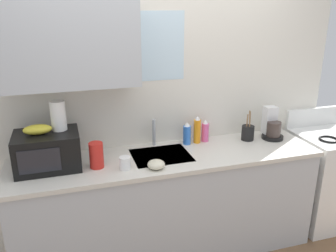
# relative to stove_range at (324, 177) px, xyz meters

# --- Properties ---
(kitchen_wall_assembly) EXTENTS (3.25, 0.42, 2.50)m
(kitchen_wall_assembly) POSITION_rel_stove_range_xyz_m (-1.72, 0.31, 0.90)
(kitchen_wall_assembly) COLOR silver
(kitchen_wall_assembly) RESTS_ON ground
(counter_unit) EXTENTS (2.48, 0.63, 0.90)m
(counter_unit) POSITION_rel_stove_range_xyz_m (-1.59, -0.00, 0.00)
(counter_unit) COLOR #B2B7BC
(counter_unit) RESTS_ON ground
(sink_faucet) EXTENTS (0.03, 0.03, 0.23)m
(sink_faucet) POSITION_rel_stove_range_xyz_m (-1.64, 0.24, 0.56)
(sink_faucet) COLOR #B2B5BA
(sink_faucet) RESTS_ON counter_unit
(stove_range) EXTENTS (0.60, 0.60, 1.08)m
(stove_range) POSITION_rel_stove_range_xyz_m (0.00, 0.00, 0.00)
(stove_range) COLOR white
(stove_range) RESTS_ON ground
(microwave) EXTENTS (0.46, 0.35, 0.27)m
(microwave) POSITION_rel_stove_range_xyz_m (-2.49, 0.04, 0.58)
(microwave) COLOR black
(microwave) RESTS_ON counter_unit
(banana_bunch) EXTENTS (0.20, 0.11, 0.07)m
(banana_bunch) POSITION_rel_stove_range_xyz_m (-2.54, 0.05, 0.75)
(banana_bunch) COLOR gold
(banana_bunch) RESTS_ON microwave
(paper_towel_roll) EXTENTS (0.11, 0.11, 0.22)m
(paper_towel_roll) POSITION_rel_stove_range_xyz_m (-2.39, 0.10, 0.82)
(paper_towel_roll) COLOR white
(paper_towel_roll) RESTS_ON microwave
(coffee_maker) EXTENTS (0.19, 0.21, 0.28)m
(coffee_maker) POSITION_rel_stove_range_xyz_m (-0.58, 0.10, 0.55)
(coffee_maker) COLOR black
(coffee_maker) RESTS_ON counter_unit
(dish_soap_bottle_blue) EXTENTS (0.07, 0.07, 0.20)m
(dish_soap_bottle_blue) POSITION_rel_stove_range_xyz_m (-1.36, 0.18, 0.53)
(dish_soap_bottle_blue) COLOR blue
(dish_soap_bottle_blue) RESTS_ON counter_unit
(dish_soap_bottle_orange) EXTENTS (0.06, 0.06, 0.24)m
(dish_soap_bottle_orange) POSITION_rel_stove_range_xyz_m (-1.26, 0.19, 0.56)
(dish_soap_bottle_orange) COLOR orange
(dish_soap_bottle_orange) RESTS_ON counter_unit
(dish_soap_bottle_pink) EXTENTS (0.06, 0.06, 0.20)m
(dish_soap_bottle_pink) POSITION_rel_stove_range_xyz_m (-1.18, 0.20, 0.53)
(dish_soap_bottle_pink) COLOR #E55999
(dish_soap_bottle_pink) RESTS_ON counter_unit
(cereal_canister) EXTENTS (0.10, 0.10, 0.19)m
(cereal_canister) POSITION_rel_stove_range_xyz_m (-2.15, -0.05, 0.54)
(cereal_canister) COLOR red
(cereal_canister) RESTS_ON counter_unit
(mug_white) EXTENTS (0.08, 0.08, 0.09)m
(mug_white) POSITION_rel_stove_range_xyz_m (-1.96, -0.14, 0.49)
(mug_white) COLOR white
(mug_white) RESTS_ON counter_unit
(utensil_crock) EXTENTS (0.11, 0.11, 0.28)m
(utensil_crock) POSITION_rel_stove_range_xyz_m (-0.81, 0.12, 0.51)
(utensil_crock) COLOR black
(utensil_crock) RESTS_ON counter_unit
(small_bowl) EXTENTS (0.13, 0.13, 0.06)m
(small_bowl) POSITION_rel_stove_range_xyz_m (-1.74, -0.20, 0.47)
(small_bowl) COLOR beige
(small_bowl) RESTS_ON counter_unit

